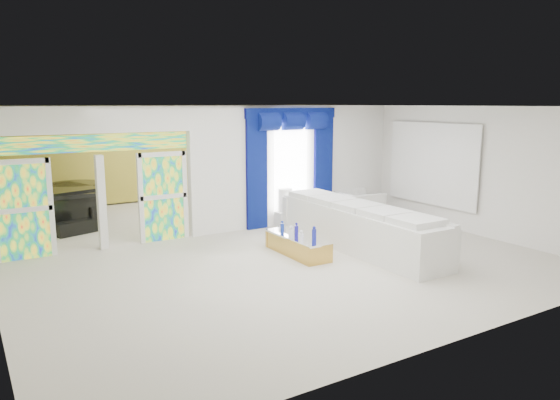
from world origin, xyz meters
TOP-DOWN VIEW (x-y plane):
  - floor at (0.00, 0.00)m, footprint 12.00×12.00m
  - dividing_wall at (2.15, 1.00)m, footprint 5.70×0.18m
  - dividing_header at (-2.85, 1.00)m, footprint 4.30×0.18m
  - stained_panel_left at (-4.28, 1.00)m, footprint 0.95×0.04m
  - stained_panel_right at (-1.42, 1.00)m, footprint 0.95×0.04m
  - stained_transom at (-2.85, 1.00)m, footprint 4.00×0.05m
  - window_pane at (1.90, 0.90)m, footprint 1.00×0.02m
  - blue_drape_left at (0.90, 0.87)m, footprint 0.55×0.10m
  - blue_drape_right at (2.90, 0.87)m, footprint 0.55×0.10m
  - blue_pelmet at (1.90, 0.87)m, footprint 2.60×0.12m
  - wall_mirror at (4.94, -1.00)m, footprint 0.04×2.70m
  - gold_curtains at (0.00, 5.90)m, footprint 9.70×0.12m
  - white_sofa at (1.85, -1.85)m, footprint 1.05×4.56m
  - coffee_table at (0.50, -1.55)m, footprint 0.59×1.70m
  - console_table at (1.96, 0.78)m, footprint 1.12×0.41m
  - table_lamp at (1.66, 0.78)m, footprint 0.36×0.36m
  - armchair at (3.73, 0.40)m, footprint 1.16×1.28m
  - grand_piano at (-3.04, 4.23)m, footprint 1.87×2.15m
  - piano_bench at (-3.04, 2.63)m, footprint 1.02×0.65m
  - chandelier at (-2.30, 3.40)m, footprint 0.60×0.60m
  - decanters at (0.49, -1.61)m, footprint 0.20×1.14m

SIDE VIEW (x-z plane):
  - floor at x=0.00m, z-range 0.00..0.00m
  - piano_bench at x=-3.04m, z-range 0.00..0.32m
  - console_table at x=1.96m, z-range 0.00..0.37m
  - coffee_table at x=0.50m, z-range 0.00..0.38m
  - armchair at x=3.73m, z-range 0.00..0.75m
  - white_sofa at x=1.85m, z-range 0.00..0.87m
  - grand_piano at x=-3.04m, z-range 0.00..0.91m
  - decanters at x=0.49m, z-range 0.34..0.60m
  - table_lamp at x=1.66m, z-range 0.37..0.95m
  - stained_panel_left at x=-4.28m, z-range 0.00..2.00m
  - stained_panel_right at x=-1.42m, z-range 0.00..2.00m
  - blue_drape_left at x=0.90m, z-range 0.00..2.80m
  - blue_drape_right at x=2.90m, z-range 0.00..2.80m
  - window_pane at x=1.90m, z-range 0.30..2.60m
  - dividing_wall at x=2.15m, z-range 0.00..3.00m
  - gold_curtains at x=0.00m, z-range 0.05..2.95m
  - wall_mirror at x=4.94m, z-range 0.60..2.50m
  - stained_transom at x=-2.85m, z-range 2.08..2.42m
  - chandelier at x=-2.30m, z-range 2.35..2.95m
  - dividing_header at x=-2.85m, z-range 2.45..3.00m
  - blue_pelmet at x=1.90m, z-range 2.69..2.94m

